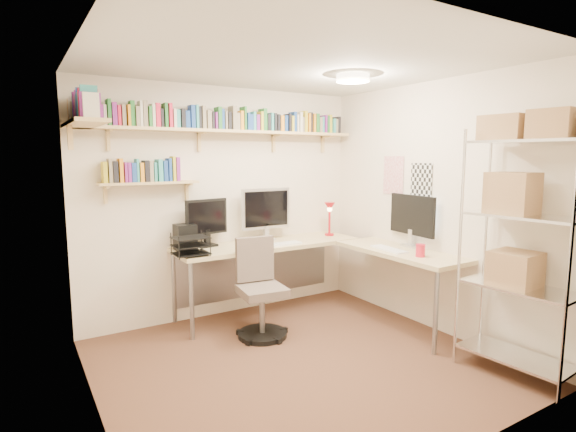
% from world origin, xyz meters
% --- Properties ---
extents(ground, '(3.20, 3.20, 0.00)m').
position_xyz_m(ground, '(0.00, 0.00, 0.00)').
color(ground, '#452C1D').
rests_on(ground, ground).
extents(room_shell, '(3.24, 3.04, 2.52)m').
position_xyz_m(room_shell, '(0.00, 0.00, 1.55)').
color(room_shell, beige).
rests_on(room_shell, ground).
extents(wall_shelves, '(3.12, 1.09, 0.80)m').
position_xyz_m(wall_shelves, '(-0.44, 1.30, 2.02)').
color(wall_shelves, '#D6BD79').
rests_on(wall_shelves, ground).
extents(corner_desk, '(2.46, 2.10, 1.40)m').
position_xyz_m(corner_desk, '(0.52, 0.94, 0.80)').
color(corner_desk, beige).
rests_on(corner_desk, ground).
extents(office_chair, '(0.51, 0.51, 0.96)m').
position_xyz_m(office_chair, '(-0.00, 0.71, 0.41)').
color(office_chair, black).
rests_on(office_chair, ground).
extents(wire_rack, '(0.49, 0.89, 2.09)m').
position_xyz_m(wire_rack, '(1.36, -1.07, 1.40)').
color(wire_rack, silver).
rests_on(wire_rack, ground).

